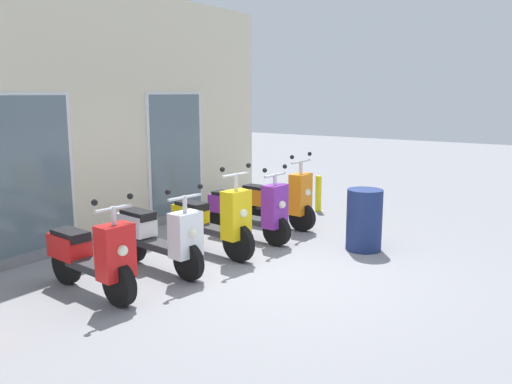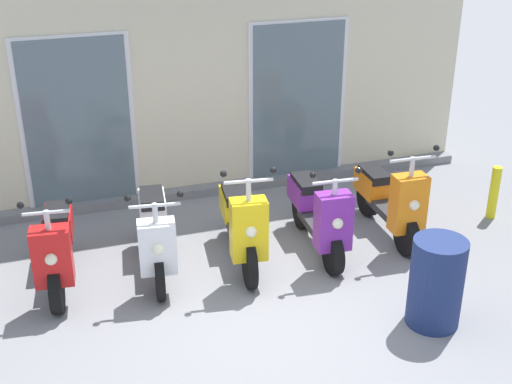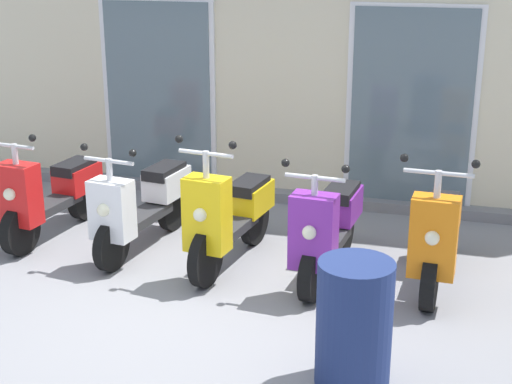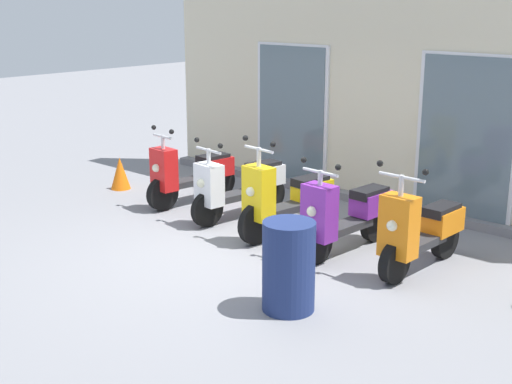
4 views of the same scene
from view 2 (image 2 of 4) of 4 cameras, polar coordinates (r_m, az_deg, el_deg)
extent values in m
plane|color=gray|center=(7.02, 1.11, -10.01)|extent=(40.00, 40.00, 0.00)
cube|color=beige|center=(9.08, -5.73, 11.67)|extent=(7.98, 0.30, 3.93)
cube|color=slate|center=(9.46, -4.90, 0.06)|extent=(7.98, 0.20, 0.12)
cube|color=silver|center=(8.94, -14.58, 5.35)|extent=(1.42, 0.04, 2.30)
cube|color=slate|center=(8.92, -14.57, 5.31)|extent=(1.30, 0.02, 2.22)
cube|color=silver|center=(9.57, 3.46, 7.38)|extent=(1.42, 0.04, 2.30)
cube|color=slate|center=(9.55, 3.51, 7.35)|extent=(1.30, 0.02, 2.22)
cylinder|color=black|center=(7.20, -16.28, -7.81)|extent=(0.17, 0.50, 0.49)
cylinder|color=black|center=(8.14, -15.89, -3.78)|extent=(0.17, 0.50, 0.49)
cube|color=#2D2D30|center=(7.62, -16.16, -5.02)|extent=(0.34, 0.70, 0.09)
cube|color=red|center=(7.06, -16.61, -5.15)|extent=(0.41, 0.28, 0.61)
sphere|color=#F2EFCC|center=(6.92, -16.71, -5.39)|extent=(0.12, 0.12, 0.12)
cube|color=red|center=(7.94, -16.13, -2.52)|extent=(0.36, 0.55, 0.28)
cube|color=black|center=(7.84, -16.27, -1.74)|extent=(0.31, 0.51, 0.11)
cylinder|color=silver|center=(6.88, -17.00, -2.32)|extent=(0.06, 0.06, 0.22)
cylinder|color=silver|center=(6.84, -17.09, -1.66)|extent=(0.45, 0.09, 0.04)
sphere|color=black|center=(6.77, -15.33, -0.74)|extent=(0.07, 0.07, 0.07)
sphere|color=black|center=(6.82, -19.04, -1.06)|extent=(0.07, 0.07, 0.07)
cylinder|color=black|center=(7.19, -8.03, -7.06)|extent=(0.16, 0.49, 0.48)
cylinder|color=black|center=(8.18, -8.53, -2.90)|extent=(0.16, 0.49, 0.48)
cube|color=#2D2D30|center=(7.63, -8.34, -4.19)|extent=(0.35, 0.74, 0.09)
cube|color=white|center=(7.05, -8.21, -4.53)|extent=(0.41, 0.29, 0.56)
sphere|color=#F2EFCC|center=(6.91, -8.17, -4.76)|extent=(0.12, 0.12, 0.12)
cube|color=white|center=(7.95, -8.62, -1.29)|extent=(0.37, 0.56, 0.28)
cube|color=black|center=(7.86, -8.67, -0.49)|extent=(0.32, 0.51, 0.11)
cylinder|color=silver|center=(6.87, -8.40, -1.81)|extent=(0.06, 0.06, 0.23)
cylinder|color=silver|center=(6.83, -8.45, -1.12)|extent=(0.51, 0.10, 0.04)
sphere|color=black|center=(6.80, -6.34, -0.18)|extent=(0.07, 0.07, 0.07)
sphere|color=black|center=(6.79, -10.66, -0.53)|extent=(0.07, 0.07, 0.07)
cylinder|color=black|center=(7.30, -0.54, -6.01)|extent=(0.17, 0.54, 0.53)
cylinder|color=black|center=(8.23, -1.90, -2.24)|extent=(0.17, 0.54, 0.53)
cube|color=#2D2D30|center=(7.71, -1.27, -3.36)|extent=(0.35, 0.70, 0.09)
cube|color=yellow|center=(7.14, -0.61, -3.13)|extent=(0.41, 0.29, 0.67)
sphere|color=#F2EFCC|center=(7.01, -0.42, -3.33)|extent=(0.12, 0.12, 0.12)
cube|color=yellow|center=(8.03, -1.81, -0.95)|extent=(0.37, 0.56, 0.28)
cube|color=black|center=(7.94, -1.78, -0.17)|extent=(0.32, 0.51, 0.11)
cylinder|color=silver|center=(6.95, -0.63, 0.10)|extent=(0.06, 0.06, 0.26)
cylinder|color=silver|center=(6.90, -0.63, 0.91)|extent=(0.51, 0.10, 0.04)
sphere|color=black|center=(6.91, 1.44, 1.83)|extent=(0.07, 0.07, 0.07)
sphere|color=black|center=(6.82, -2.73, 1.52)|extent=(0.07, 0.07, 0.07)
cylinder|color=black|center=(7.60, 6.42, -5.16)|extent=(0.15, 0.46, 0.45)
cylinder|color=black|center=(8.54, 3.83, -1.53)|extent=(0.15, 0.46, 0.45)
cube|color=#2D2D30|center=(8.02, 5.07, -2.61)|extent=(0.31, 0.71, 0.09)
cube|color=purple|center=(7.45, 6.45, -2.45)|extent=(0.40, 0.27, 0.65)
sphere|color=#F2EFCC|center=(7.33, 6.82, -2.62)|extent=(0.12, 0.12, 0.12)
cube|color=purple|center=(8.32, 4.09, 0.01)|extent=(0.34, 0.54, 0.28)
cube|color=black|center=(8.23, 4.21, 0.78)|extent=(0.30, 0.50, 0.11)
cylinder|color=silver|center=(7.28, 6.60, 0.35)|extent=(0.06, 0.06, 0.19)
cylinder|color=silver|center=(7.25, 6.63, 0.89)|extent=(0.51, 0.07, 0.04)
sphere|color=black|center=(7.30, 8.54, 1.80)|extent=(0.07, 0.07, 0.07)
sphere|color=black|center=(7.13, 4.76, 1.42)|extent=(0.07, 0.07, 0.07)
cylinder|color=black|center=(8.10, 12.44, -3.60)|extent=(0.14, 0.47, 0.46)
cylinder|color=black|center=(8.94, 9.31, -0.50)|extent=(0.14, 0.47, 0.46)
cube|color=#2D2D30|center=(8.47, 10.85, -1.37)|extent=(0.29, 0.67, 0.09)
cube|color=orange|center=(7.95, 12.57, -0.93)|extent=(0.39, 0.26, 0.68)
sphere|color=#F2EFCC|center=(7.83, 13.03, -1.06)|extent=(0.12, 0.12, 0.12)
cube|color=orange|center=(8.76, 9.69, 0.72)|extent=(0.32, 0.53, 0.28)
cube|color=black|center=(8.67, 9.87, 1.46)|extent=(0.28, 0.49, 0.11)
cylinder|color=silver|center=(7.78, 12.86, 2.01)|extent=(0.06, 0.06, 0.25)
cylinder|color=silver|center=(7.74, 12.93, 2.71)|extent=(0.55, 0.06, 0.04)
sphere|color=black|center=(7.84, 14.79, 3.57)|extent=(0.07, 0.07, 0.07)
sphere|color=black|center=(7.58, 11.16, 3.21)|extent=(0.07, 0.07, 0.07)
cylinder|color=navy|center=(6.86, 14.78, -7.31)|extent=(0.52, 0.52, 0.91)
cylinder|color=yellow|center=(9.21, 19.20, -0.05)|extent=(0.12, 0.12, 0.70)
camera|label=1|loc=(4.55, -74.04, -16.83)|focal=37.43mm
camera|label=3|loc=(4.19, 65.47, -4.98)|focal=53.44mm
camera|label=4|loc=(7.46, 71.01, -0.10)|focal=48.62mm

